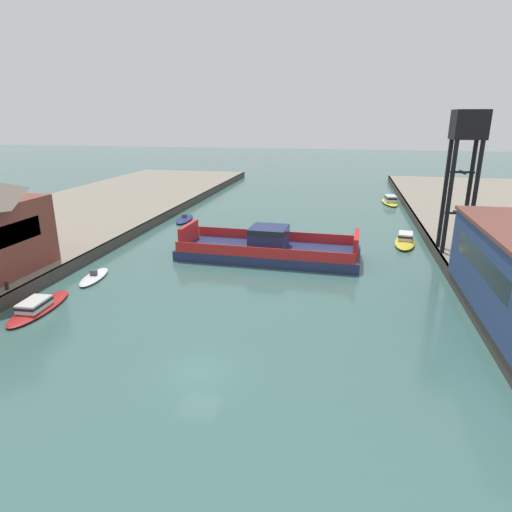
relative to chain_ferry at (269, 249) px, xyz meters
name	(u,v)px	position (x,y,z in m)	size (l,w,h in m)	color
ground_plane	(199,371)	(-0.23, -23.11, -1.07)	(400.00, 400.00, 0.00)	#3D6660
chain_ferry	(269,249)	(0.00, 0.00, 0.00)	(19.87, 7.75, 3.52)	navy
moored_boat_near_left	(390,201)	(15.81, 35.55, -0.48)	(3.27, 7.99, 1.58)	yellow
moored_boat_near_right	(94,277)	(-15.32, -9.85, -0.88)	(2.44, 5.42, 0.85)	white
moored_boat_mid_left	(405,240)	(15.40, 8.74, -0.58)	(3.29, 7.28, 1.35)	yellow
moored_boat_mid_right	(185,219)	(-15.60, 15.39, -0.82)	(2.76, 6.58, 0.99)	navy
moored_boat_far_left	(38,306)	(-15.69, -17.40, -0.68)	(2.76, 7.54, 1.07)	red
crane_tower	(467,144)	(19.44, 2.99, 11.23)	(3.08, 3.08, 14.36)	black
bollard_left_aft	(7,285)	(-19.06, -16.52, 0.53)	(0.32, 0.32, 0.71)	black
bollard_right_aft	(502,327)	(18.60, -16.41, 0.53)	(0.32, 0.32, 0.71)	black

